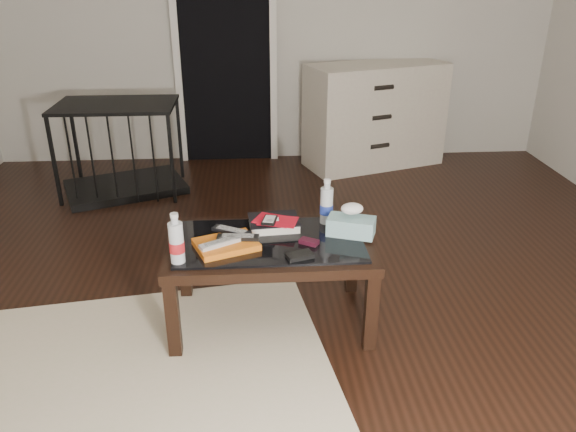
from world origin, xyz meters
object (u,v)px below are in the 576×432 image
at_px(pet_crate, 123,163).
at_px(water_bottle_right, 327,201).
at_px(dresser, 375,115).
at_px(water_bottle_left, 176,238).
at_px(tissue_box, 351,226).
at_px(textbook, 274,223).
at_px(coffee_table, 270,252).

bearing_deg(pet_crate, water_bottle_right, -71.93).
relative_size(dresser, water_bottle_left, 5.45).
height_order(water_bottle_left, tissue_box, water_bottle_left).
bearing_deg(tissue_box, pet_crate, 149.07).
height_order(textbook, water_bottle_right, water_bottle_right).
bearing_deg(textbook, dresser, 61.40).
bearing_deg(dresser, pet_crate, 174.95).
xyz_separation_m(dresser, tissue_box, (-0.62, -2.37, 0.06)).
bearing_deg(coffee_table, water_bottle_right, 31.64).
distance_m(pet_crate, water_bottle_left, 2.21).
bearing_deg(textbook, tissue_box, -21.15).
bearing_deg(textbook, water_bottle_right, 3.24).
xyz_separation_m(dresser, water_bottle_right, (-0.72, -2.22, 0.13)).
height_order(dresser, textbook, dresser).
xyz_separation_m(coffee_table, water_bottle_right, (0.30, 0.18, 0.18)).
relative_size(coffee_table, water_bottle_right, 4.20).
bearing_deg(dresser, water_bottle_right, -126.91).
distance_m(dresser, tissue_box, 2.45).
relative_size(pet_crate, textbook, 4.23).
height_order(textbook, water_bottle_left, water_bottle_left).
bearing_deg(dresser, tissue_box, -123.52).
xyz_separation_m(dresser, pet_crate, (-2.13, -0.53, -0.22)).
relative_size(coffee_table, pet_crate, 0.95).
bearing_deg(tissue_box, textbook, -176.52).
distance_m(dresser, pet_crate, 2.20).
xyz_separation_m(pet_crate, textbook, (1.13, -1.74, 0.25)).
relative_size(dresser, pet_crate, 1.23).
relative_size(water_bottle_right, tissue_box, 1.03).
xyz_separation_m(coffee_table, textbook, (0.02, 0.14, 0.09)).
relative_size(dresser, tissue_box, 5.64).
distance_m(textbook, tissue_box, 0.39).
bearing_deg(water_bottle_right, tissue_box, -55.06).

